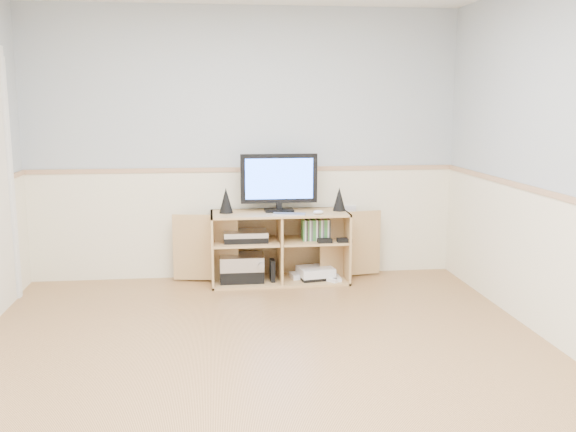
# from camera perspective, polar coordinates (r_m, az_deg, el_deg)

# --- Properties ---
(room) EXTENTS (4.04, 4.54, 2.54)m
(room) POSITION_cam_1_polar(r_m,az_deg,el_deg) (3.89, -3.06, 3.84)
(room) COLOR tan
(room) RESTS_ON ground
(media_cabinet) EXTENTS (1.95, 0.47, 0.65)m
(media_cabinet) POSITION_cam_1_polar(r_m,az_deg,el_deg) (5.95, -0.80, -2.59)
(media_cabinet) COLOR tan
(media_cabinet) RESTS_ON floor
(monitor) EXTENTS (0.70, 0.18, 0.53)m
(monitor) POSITION_cam_1_polar(r_m,az_deg,el_deg) (5.84, -0.81, 3.19)
(monitor) COLOR black
(monitor) RESTS_ON media_cabinet
(speaker_left) EXTENTS (0.12, 0.12, 0.23)m
(speaker_left) POSITION_cam_1_polar(r_m,az_deg,el_deg) (5.80, -5.53, 1.39)
(speaker_left) COLOR black
(speaker_left) RESTS_ON media_cabinet
(speaker_right) EXTENTS (0.12, 0.12, 0.22)m
(speaker_right) POSITION_cam_1_polar(r_m,az_deg,el_deg) (5.92, 4.57, 1.52)
(speaker_right) COLOR black
(speaker_right) RESTS_ON media_cabinet
(keyboard) EXTENTS (0.31, 0.18, 0.01)m
(keyboard) POSITION_cam_1_polar(r_m,az_deg,el_deg) (5.70, 0.10, 0.17)
(keyboard) COLOR silver
(keyboard) RESTS_ON media_cabinet
(mouse) EXTENTS (0.11, 0.08, 0.04)m
(mouse) POSITION_cam_1_polar(r_m,az_deg,el_deg) (5.74, 2.72, 0.35)
(mouse) COLOR white
(mouse) RESTS_ON media_cabinet
(av_components) EXTENTS (0.50, 0.29, 0.47)m
(av_components) POSITION_cam_1_polar(r_m,az_deg,el_deg) (5.90, -3.98, -3.88)
(av_components) COLOR black
(av_components) RESTS_ON media_cabinet
(game_consoles) EXTENTS (0.46, 0.31, 0.11)m
(game_consoles) POSITION_cam_1_polar(r_m,az_deg,el_deg) (5.99, 2.34, -5.10)
(game_consoles) COLOR white
(game_consoles) RESTS_ON media_cabinet
(game_cases) EXTENTS (0.25, 0.14, 0.19)m
(game_cases) POSITION_cam_1_polar(r_m,az_deg,el_deg) (5.89, 2.49, -1.21)
(game_cases) COLOR #3F8C3F
(game_cases) RESTS_ON media_cabinet
(wall_outlet) EXTENTS (0.12, 0.03, 0.12)m
(wall_outlet) POSITION_cam_1_polar(r_m,az_deg,el_deg) (6.19, 5.49, 0.39)
(wall_outlet) COLOR white
(wall_outlet) RESTS_ON wall_back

